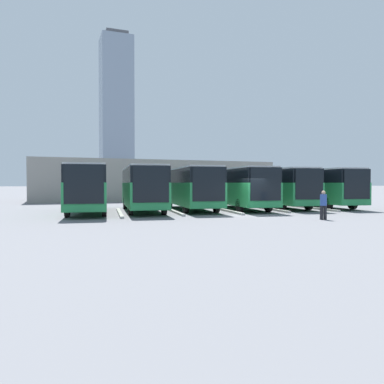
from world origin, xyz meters
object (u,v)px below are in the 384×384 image
object	(u,v)px
bus_1	(277,186)
bus_2	(239,187)
bus_3	(191,187)
bus_5	(88,187)
bus_0	(318,186)
bus_4	(143,187)
pedestrian	(323,204)

from	to	relation	value
bus_1	bus_2	size ratio (longest dim) A/B	1.00
bus_3	bus_5	distance (m)	8.10
bus_0	bus_4	xyz separation A→B (m)	(16.18, -0.30, 0.00)
bus_2	bus_5	world-z (taller)	same
bus_3	bus_5	size ratio (longest dim) A/B	1.00
bus_5	bus_0	bearing A→B (deg)	-173.31
bus_5	bus_3	bearing A→B (deg)	-170.26
bus_4	bus_0	bearing A→B (deg)	-173.75
bus_0	bus_1	xyz separation A→B (m)	(4.05, -0.51, 0.00)
bus_1	bus_3	bearing A→B (deg)	6.96
bus_1	pedestrian	xyz separation A→B (m)	(3.57, 10.38, -0.96)
bus_0	pedestrian	distance (m)	12.50
bus_0	bus_3	world-z (taller)	same
bus_4	pedestrian	bearing A→B (deg)	137.45
bus_2	bus_3	size ratio (longest dim) A/B	1.00
bus_1	pedestrian	world-z (taller)	bus_1
bus_5	bus_1	bearing A→B (deg)	-171.65
bus_2	bus_5	size ratio (longest dim) A/B	1.00
bus_5	bus_2	bearing A→B (deg)	-173.72
bus_1	bus_5	distance (m)	16.18
bus_0	pedestrian	bearing A→B (deg)	59.67
bus_1	bus_4	xyz separation A→B (m)	(12.14, 0.21, 0.00)
bus_1	bus_2	xyz separation A→B (m)	(4.05, 0.51, 0.00)
bus_4	bus_1	bearing A→B (deg)	-171.69
pedestrian	bus_5	bearing A→B (deg)	-14.64
bus_2	bus_4	distance (m)	8.10
bus_0	bus_4	size ratio (longest dim) A/B	1.00
bus_0	bus_1	bearing A→B (deg)	0.10
bus_0	bus_5	xyz separation A→B (m)	(20.23, -0.22, 0.00)
bus_1	pedestrian	distance (m)	11.01
bus_1	bus_5	world-z (taller)	same
bus_0	bus_2	xyz separation A→B (m)	(8.09, -0.00, 0.00)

